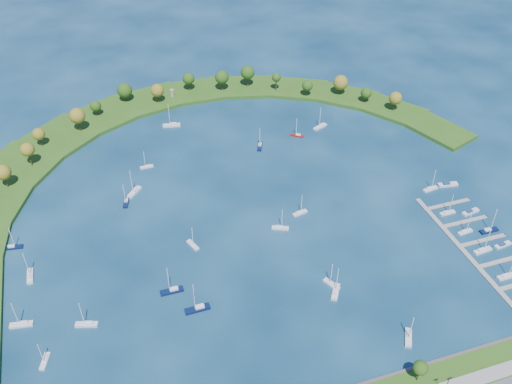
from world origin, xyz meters
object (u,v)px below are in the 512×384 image
object	(u,v)px
docked_boat_6	(465,231)
moored_boat_9	(21,324)
moored_boat_1	(134,192)
docked_boat_2	(507,276)
moored_boat_14	(336,291)
moored_boat_13	(408,337)
moored_boat_11	(87,324)
moored_boat_19	(193,244)
moored_boat_6	(13,247)
moored_boat_3	(300,212)
moored_boat_16	(126,202)
moored_boat_0	(45,360)
docked_boat_11	(448,184)
moored_boat_15	(172,125)
moored_boat_20	(332,284)
docked_boat_10	(430,188)
docked_boat_7	(489,230)
harbor_tower	(172,93)
docked_boat_8	(448,212)
moored_boat_12	(198,308)
moored_boat_4	(260,146)
moored_boat_8	(147,166)
dock_system	(483,253)
moored_boat_7	(30,276)
moored_boat_5	(172,290)
docked_boat_9	(470,212)
docked_boat_4	(483,250)
moored_boat_10	(297,135)
moored_boat_17	(320,126)

from	to	relation	value
docked_boat_6	moored_boat_9	bearing A→B (deg)	171.35
moored_boat_1	docked_boat_2	distance (m)	170.16
moored_boat_14	docked_boat_2	world-z (taller)	moored_boat_14
moored_boat_13	moored_boat_11	bearing A→B (deg)	-80.86
moored_boat_19	moored_boat_11	bearing A→B (deg)	-77.77
moored_boat_9	docked_boat_6	bearing A→B (deg)	-173.35
moored_boat_6	moored_boat_3	bearing A→B (deg)	1.44
moored_boat_16	docked_boat_6	distance (m)	155.79
moored_boat_0	docked_boat_11	distance (m)	196.86
moored_boat_1	moored_boat_15	world-z (taller)	moored_boat_15
moored_boat_16	moored_boat_20	world-z (taller)	moored_boat_16
docked_boat_10	docked_boat_7	bearing A→B (deg)	-84.61
docked_boat_6	moored_boat_3	bearing A→B (deg)	145.23
harbor_tower	docked_boat_8	xyz separation A→B (m)	(98.41, -147.75, -3.45)
moored_boat_11	docked_boat_2	distance (m)	166.73
moored_boat_16	moored_boat_20	distance (m)	105.55
moored_boat_11	moored_boat_14	world-z (taller)	moored_boat_14
docked_boat_2	docked_boat_7	size ratio (longest dim) A/B	0.98
moored_boat_9	moored_boat_12	xyz separation A→B (m)	(64.03, -13.42, 0.07)
moored_boat_15	docked_boat_10	size ratio (longest dim) A/B	1.24
moored_boat_3	docked_boat_8	world-z (taller)	docked_boat_8
moored_boat_4	docked_boat_6	bearing A→B (deg)	57.36
moored_boat_0	docked_boat_7	xyz separation A→B (m)	(190.09, 8.70, 0.06)
docked_boat_6	moored_boat_8	bearing A→B (deg)	136.91
dock_system	moored_boat_15	xyz separation A→B (m)	(-105.07, 144.01, 0.64)
moored_boat_0	docked_boat_6	distance (m)	179.98
moored_boat_3	moored_boat_7	bearing A→B (deg)	169.06
moored_boat_5	docked_boat_9	xyz separation A→B (m)	(141.15, 4.30, -0.30)
moored_boat_6	docked_boat_4	size ratio (longest dim) A/B	0.93
moored_boat_10	moored_boat_14	bearing A→B (deg)	112.15
moored_boat_17	moored_boat_12	bearing A→B (deg)	24.02
moored_boat_1	docked_boat_11	world-z (taller)	moored_boat_1
moored_boat_13	moored_boat_14	xyz separation A→B (m)	(-15.99, 28.34, 0.02)
moored_boat_11	moored_boat_15	xyz separation A→B (m)	(58.93, 130.01, 0.07)
moored_boat_12	docked_boat_10	xyz separation A→B (m)	(125.65, 37.49, -0.09)
moored_boat_15	moored_boat_20	bearing A→B (deg)	115.36
moored_boat_20	moored_boat_14	bearing A→B (deg)	152.28
docked_boat_11	moored_boat_19	bearing A→B (deg)	-169.78
moored_boat_7	moored_boat_16	bearing A→B (deg)	-49.54
moored_boat_17	docked_boat_8	bearing A→B (deg)	82.30
dock_system	moored_boat_11	xyz separation A→B (m)	(-164.00, 14.00, 0.56)
moored_boat_9	moored_boat_7	bearing A→B (deg)	-88.73
moored_boat_0	moored_boat_16	distance (m)	89.15
moored_boat_4	moored_boat_20	size ratio (longest dim) A/B	1.11
moored_boat_15	moored_boat_19	distance (m)	101.10
dock_system	moored_boat_1	size ratio (longest dim) A/B	5.82
moored_boat_5	moored_boat_8	bearing A→B (deg)	-93.20
moored_boat_9	moored_boat_15	distance (m)	147.34
moored_boat_8	moored_boat_17	xyz separation A→B (m)	(100.36, 7.90, 0.09)
docked_boat_4	docked_boat_7	distance (m)	14.49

